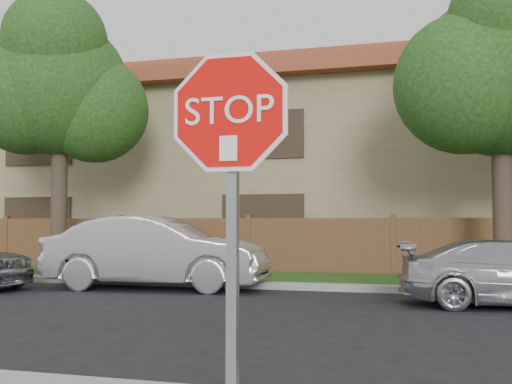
% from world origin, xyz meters
% --- Properties ---
extents(far_curb, '(70.00, 0.30, 0.15)m').
position_xyz_m(far_curb, '(0.00, 8.15, 0.07)').
color(far_curb, gray).
rests_on(far_curb, ground).
extents(grass_strip, '(70.00, 3.00, 0.12)m').
position_xyz_m(grass_strip, '(0.00, 9.80, 0.06)').
color(grass_strip, '#1E4714').
rests_on(grass_strip, ground).
extents(fence, '(70.00, 0.12, 1.60)m').
position_xyz_m(fence, '(0.00, 11.40, 0.80)').
color(fence, brown).
rests_on(fence, ground).
extents(apartment_building, '(35.20, 9.20, 7.20)m').
position_xyz_m(apartment_building, '(0.00, 17.00, 3.53)').
color(apartment_building, '#897855').
rests_on(apartment_building, ground).
extents(tree_left, '(4.80, 3.90, 7.78)m').
position_xyz_m(tree_left, '(-8.98, 9.57, 5.22)').
color(tree_left, '#382B21').
rests_on(tree_left, ground).
extents(tree_mid, '(4.80, 3.90, 7.35)m').
position_xyz_m(tree_mid, '(2.52, 9.57, 4.87)').
color(tree_mid, '#382B21').
rests_on(tree_mid, ground).
extents(stop_sign, '(1.01, 0.13, 2.55)m').
position_xyz_m(stop_sign, '(-0.43, -1.48, 1.83)').
color(stop_sign, gray).
rests_on(stop_sign, sidewalk_near).
extents(sedan_left, '(5.02, 2.06, 1.62)m').
position_xyz_m(sedan_left, '(-5.00, 7.47, 0.81)').
color(sedan_left, '#BCBBC0').
rests_on(sedan_left, ground).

